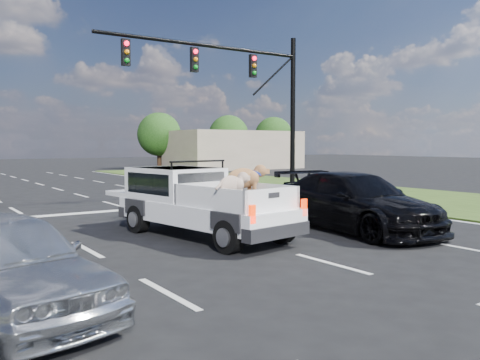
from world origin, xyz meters
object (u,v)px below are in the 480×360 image
object	(u,v)px
silver_sedan	(5,264)
traffic_signal	(249,87)
pickup_truck	(200,201)
black_coupe	(356,202)

from	to	relation	value
silver_sedan	traffic_signal	bearing A→B (deg)	29.79
pickup_truck	traffic_signal	bearing A→B (deg)	37.75
black_coupe	silver_sedan	bearing A→B (deg)	-160.79
black_coupe	pickup_truck	bearing A→B (deg)	163.69
traffic_signal	silver_sedan	bearing A→B (deg)	-137.70
silver_sedan	black_coupe	xyz separation A→B (m)	(9.01, 2.11, 0.06)
traffic_signal	black_coupe	bearing A→B (deg)	-105.19
silver_sedan	black_coupe	distance (m)	9.25
traffic_signal	silver_sedan	size ratio (longest dim) A/B	2.17
traffic_signal	pickup_truck	distance (m)	9.68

